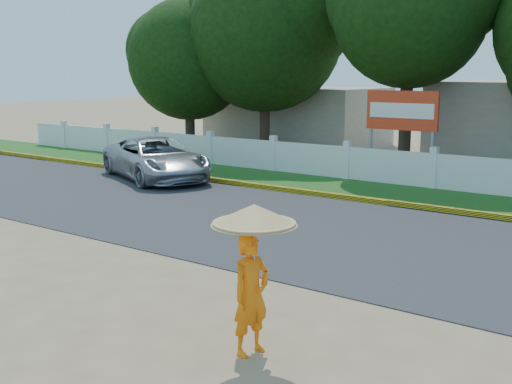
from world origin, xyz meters
TOP-DOWN VIEW (x-y plane):
  - ground at (0.00, 0.00)m, footprint 120.00×120.00m
  - road at (0.00, 4.50)m, footprint 60.00×7.00m
  - grass_verge at (0.00, 9.75)m, footprint 60.00×3.50m
  - curb at (0.00, 8.05)m, footprint 40.00×0.18m
  - fence at (0.00, 11.20)m, footprint 40.00×0.10m
  - building_far at (-10.00, 19.00)m, footprint 8.00×5.00m
  - vehicle at (-8.15, 7.41)m, footprint 5.54×4.12m
  - monk_with_parasol at (2.54, -1.52)m, footprint 1.08×1.08m
  - billboard at (-1.59, 12.30)m, footprint 2.50×0.13m
  - tree_row at (0.85, 14.64)m, footprint 32.98×7.70m

SIDE VIEW (x-z plane):
  - ground at x=0.00m, z-range 0.00..0.00m
  - road at x=0.00m, z-range 0.00..0.02m
  - grass_verge at x=0.00m, z-range 0.00..0.03m
  - curb at x=0.00m, z-range 0.00..0.16m
  - fence at x=0.00m, z-range 0.00..1.10m
  - vehicle at x=-8.15m, z-range 0.00..1.40m
  - monk_with_parasol at x=2.54m, z-range 0.30..2.27m
  - building_far at x=-10.00m, z-range 0.00..2.80m
  - billboard at x=-1.59m, z-range 0.67..3.62m
  - tree_row at x=0.85m, z-range 0.37..9.80m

